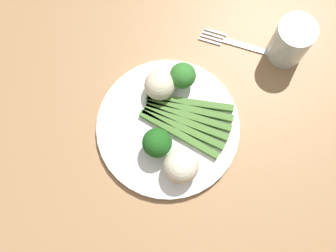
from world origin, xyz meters
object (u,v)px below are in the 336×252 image
at_px(broccoli_back_right, 157,143).
at_px(cauliflower_right, 160,85).
at_px(cauliflower_front_left, 181,166).
at_px(asparagus_bundle, 186,119).
at_px(dining_table, 149,152).
at_px(water_glass, 291,41).
at_px(fork, 240,45).
at_px(plate, 168,128).
at_px(broccoli_front, 185,77).

distance_m(broccoli_back_right, cauliflower_right, 0.11).
relative_size(cauliflower_front_left, cauliflower_right, 1.10).
bearing_deg(asparagus_bundle, dining_table, -133.87).
distance_m(broccoli_back_right, water_glass, 0.31).
relative_size(fork, water_glass, 1.71).
bearing_deg(plate, broccoli_front, 11.86).
bearing_deg(plate, dining_table, 151.91).
bearing_deg(asparagus_bundle, water_glass, 55.66).
bearing_deg(broccoli_back_right, cauliflower_right, 29.32).
height_order(plate, cauliflower_right, cauliflower_right).
distance_m(dining_table, cauliflower_front_left, 0.18).
xyz_separation_m(dining_table, broccoli_back_right, (-0.00, -0.03, 0.16)).
distance_m(plate, cauliflower_front_left, 0.09).
relative_size(asparagus_bundle, fork, 1.03).
relative_size(broccoli_front, cauliflower_front_left, 0.95).
xyz_separation_m(broccoli_front, cauliflower_front_left, (-0.14, -0.08, -0.00)).
height_order(asparagus_bundle, cauliflower_right, cauliflower_right).
bearing_deg(plate, broccoli_back_right, -175.05).
bearing_deg(broccoli_front, plate, -168.14).
relative_size(asparagus_bundle, broccoli_front, 2.95).
relative_size(dining_table, cauliflower_front_left, 19.71).
bearing_deg(plate, asparagus_bundle, -37.09).
xyz_separation_m(asparagus_bundle, fork, (0.19, -0.01, -0.02)).
relative_size(dining_table, fork, 7.26).
bearing_deg(broccoli_front, cauliflower_right, 138.46).
distance_m(cauliflower_front_left, water_glass, 0.30).
xyz_separation_m(dining_table, fork, (0.26, -0.05, 0.11)).
bearing_deg(fork, cauliflower_right, 49.55).
bearing_deg(plate, cauliflower_front_left, -132.39).
distance_m(cauliflower_front_left, fork, 0.27).
relative_size(plate, broccoli_back_right, 4.13).
xyz_separation_m(dining_table, cauliflower_right, (0.09, 0.03, 0.15)).
distance_m(broccoli_front, cauliflower_right, 0.05).
bearing_deg(broccoli_front, fork, -21.46).
relative_size(asparagus_bundle, water_glass, 1.77).
height_order(dining_table, broccoli_front, broccoli_front).
relative_size(dining_table, broccoli_back_right, 19.00).
bearing_deg(broccoli_front, cauliflower_front_left, -151.27).
bearing_deg(asparagus_bundle, cauliflower_right, 149.59).
distance_m(plate, fork, 0.22).
height_order(broccoli_front, fork, broccoli_front).
height_order(asparagus_bundle, water_glass, water_glass).
xyz_separation_m(cauliflower_front_left, fork, (0.27, 0.03, -0.04)).
bearing_deg(broccoli_front, dining_table, 178.19).
height_order(asparagus_bundle, broccoli_back_right, broccoli_back_right).
bearing_deg(broccoli_front, broccoli_back_right, -170.40).
bearing_deg(cauliflower_right, cauliflower_front_left, -134.22).
bearing_deg(cauliflower_front_left, plate, 47.61).
bearing_deg(broccoli_back_right, asparagus_bundle, -13.84).
xyz_separation_m(asparagus_bundle, cauliflower_front_left, (-0.08, -0.04, 0.02)).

